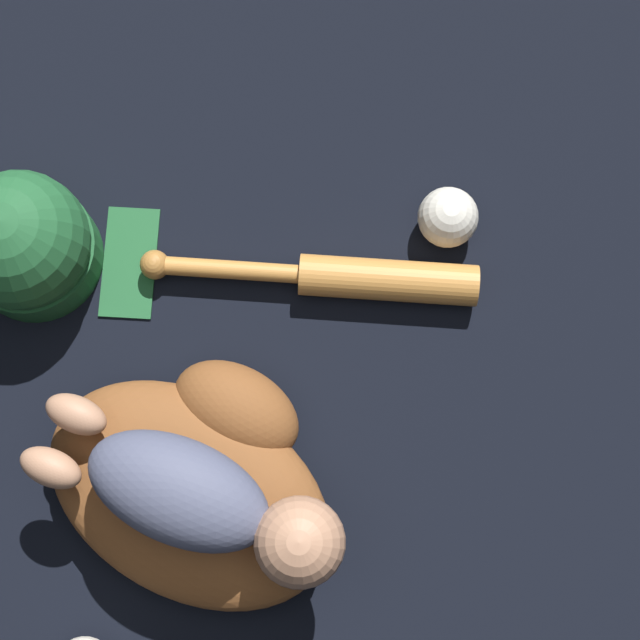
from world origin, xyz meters
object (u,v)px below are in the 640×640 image
object	(u,v)px
baseball_bat	(351,278)
baseball_cap	(24,244)
baby_figure	(204,502)
baseball	(448,217)
baseball_glove	(197,479)

from	to	relation	value
baseball_bat	baseball_cap	xyz separation A→B (m)	(-0.26, -0.30, 0.04)
baby_figure	baseball	distance (m)	0.47
baseball_bat	baby_figure	bearing A→B (deg)	-67.05
baby_figure	baseball_cap	distance (m)	0.40
baseball_glove	baseball_cap	bearing A→B (deg)	-179.33
baseball_glove	baseball_bat	distance (m)	0.31
baseball	baseball_cap	world-z (taller)	baseball_cap
baseball_glove	baseball	bearing A→B (deg)	100.34
baby_figure	baseball	bearing A→B (deg)	104.48
baseball_glove	baseball_bat	world-z (taller)	baseball_glove
baseball_bat	baseball	xyz separation A→B (m)	(0.01, 0.14, 0.01)
baseball_cap	baseball_bat	bearing A→B (deg)	48.95
baseball_glove	baseball_cap	xyz separation A→B (m)	(-0.36, -0.00, 0.02)
baseball_bat	baseball	distance (m)	0.14
baby_figure	baseball	size ratio (longest dim) A/B	4.67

